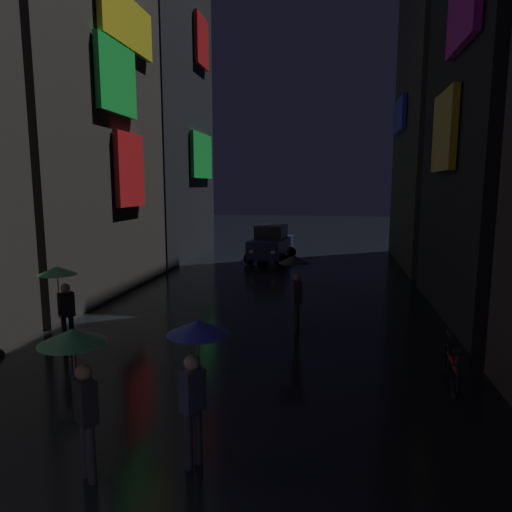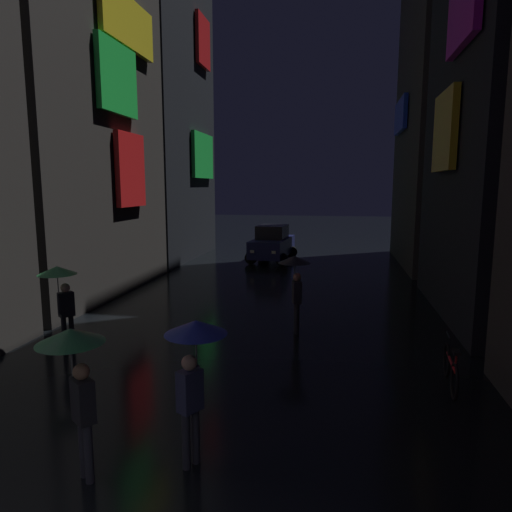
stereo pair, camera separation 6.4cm
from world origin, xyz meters
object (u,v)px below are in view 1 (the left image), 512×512
pedestrian_foreground_right_blue (196,352)px  pedestrian_foreground_left_green (60,285)px  bicycle_parked_at_storefront (451,369)px  pedestrian_midstreet_centre_black (295,272)px  pedestrian_near_crossing_green (77,362)px  car_distant (271,244)px

pedestrian_foreground_right_blue → pedestrian_foreground_left_green: (-4.54, 3.75, 0.00)m
pedestrian_foreground_right_blue → bicycle_parked_at_storefront: pedestrian_foreground_right_blue is taller
pedestrian_midstreet_centre_black → pedestrian_foreground_left_green: size_ratio=1.00×
pedestrian_foreground_right_blue → pedestrian_foreground_left_green: size_ratio=1.00×
pedestrian_near_crossing_green → pedestrian_foreground_left_green: size_ratio=1.00×
pedestrian_midstreet_centre_black → bicycle_parked_at_storefront: pedestrian_midstreet_centre_black is taller
car_distant → pedestrian_near_crossing_green: bearing=-89.9°
bicycle_parked_at_storefront → pedestrian_midstreet_centre_black: bearing=138.7°
pedestrian_foreground_left_green → car_distant: bearing=78.1°
pedestrian_midstreet_centre_black → car_distant: pedestrian_midstreet_centre_black is taller
pedestrian_midstreet_centre_black → car_distant: bearing=101.2°
pedestrian_midstreet_centre_black → pedestrian_foreground_right_blue: bearing=-97.7°
pedestrian_midstreet_centre_black → pedestrian_foreground_left_green: (-5.39, -2.51, 0.00)m
pedestrian_midstreet_centre_black → bicycle_parked_at_storefront: size_ratio=1.17×
pedestrian_foreground_right_blue → pedestrian_near_crossing_green: bearing=-156.7°
pedestrian_near_crossing_green → pedestrian_foreground_left_green: 5.35m
pedestrian_near_crossing_green → car_distant: 18.77m
pedestrian_near_crossing_green → pedestrian_foreground_left_green: bearing=125.2°
pedestrian_foreground_right_blue → pedestrian_near_crossing_green: size_ratio=1.00×
pedestrian_foreground_right_blue → bicycle_parked_at_storefront: 5.51m
pedestrian_near_crossing_green → car_distant: size_ratio=0.50×
pedestrian_foreground_right_blue → pedestrian_near_crossing_green: (-1.46, -0.63, 0.00)m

